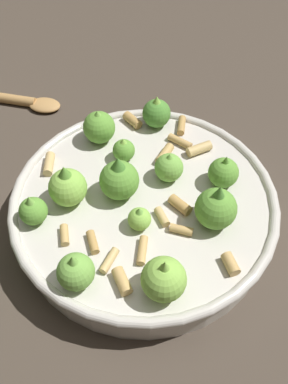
# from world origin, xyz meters

# --- Properties ---
(ground_plane) EXTENTS (2.40, 2.40, 0.00)m
(ground_plane) POSITION_xyz_m (0.00, 0.00, 0.00)
(ground_plane) COLOR #42382D
(cooking_pan) EXTENTS (0.32, 0.32, 0.11)m
(cooking_pan) POSITION_xyz_m (0.00, 0.00, 0.03)
(cooking_pan) COLOR beige
(cooking_pan) RESTS_ON ground
(wooden_spoon) EXTENTS (0.21, 0.09, 0.02)m
(wooden_spoon) POSITION_xyz_m (0.32, -0.08, 0.01)
(wooden_spoon) COLOR #B2844C
(wooden_spoon) RESTS_ON ground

